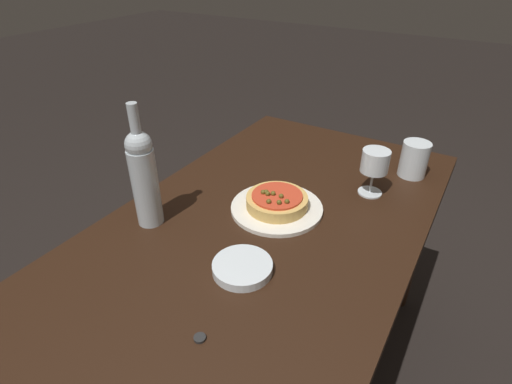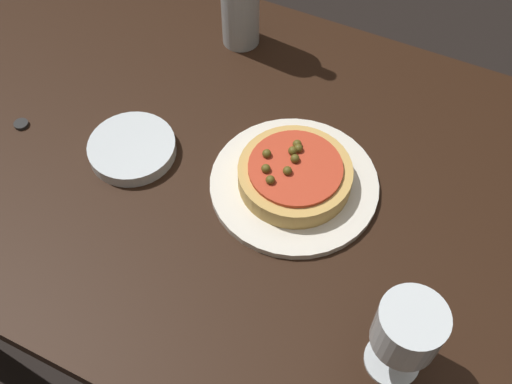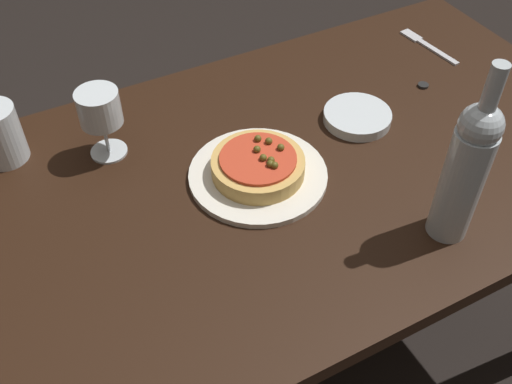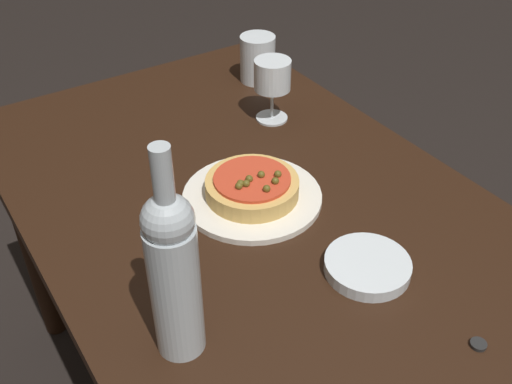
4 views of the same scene
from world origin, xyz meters
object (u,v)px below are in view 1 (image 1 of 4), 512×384
dinner_plate (278,208)px  wine_glass (375,163)px  wine_bottle (144,176)px  bottle_cap (200,338)px  water_cup (414,159)px  side_bowl (242,267)px  pizza (278,201)px  dining_table (264,248)px

dinner_plate → wine_glass: bearing=139.3°
wine_bottle → bottle_cap: 0.45m
water_cup → side_bowl: (0.67, -0.23, -0.05)m
pizza → water_cup: 0.49m
side_bowl → pizza: bearing=-169.5°
dining_table → wine_bottle: (0.16, -0.27, 0.23)m
dining_table → dinner_plate: 0.12m
dining_table → side_bowl: side_bowl is taller
side_bowl → dining_table: bearing=-164.4°
pizza → wine_glass: 0.31m
wine_glass → water_cup: wine_glass is taller
side_bowl → wine_glass: bearing=163.3°
side_bowl → dinner_plate: bearing=-169.5°
wine_bottle → dining_table: bearing=120.1°
dinner_plate → pizza: (0.00, -0.00, 0.02)m
pizza → side_bowl: size_ratio=1.24×
wine_bottle → side_bowl: (0.04, 0.32, -0.13)m
pizza → bottle_cap: 0.47m
dinner_plate → pizza: 0.03m
water_cup → bottle_cap: 0.90m
wine_bottle → water_cup: wine_bottle is taller
wine_bottle → water_cup: bearing=139.2°
wine_bottle → side_bowl: size_ratio=2.39×
pizza → bottle_cap: (0.46, 0.08, -0.03)m
side_bowl → bottle_cap: size_ratio=5.89×
dinner_plate → pizza: bearing=-17.8°
wine_glass → dining_table: bearing=-33.8°
wine_bottle → wine_glass: bearing=134.2°
dining_table → dinner_plate: (-0.07, 0.00, 0.10)m
dinner_plate → bottle_cap: size_ratio=10.95×
dining_table → water_cup: 0.58m
dining_table → dinner_plate: bearing=176.3°
dining_table → wine_bottle: wine_bottle is taller
side_bowl → wine_bottle: bearing=-96.2°
wine_glass → side_bowl: size_ratio=1.02×
dining_table → wine_bottle: 0.39m
pizza → wine_glass: bearing=139.3°
pizza → side_bowl: pizza is taller
dinner_plate → dining_table: bearing=-3.7°
dinner_plate → water_cup: size_ratio=2.27×
wine_bottle → water_cup: size_ratio=2.91×
side_bowl → bottle_cap: 0.20m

